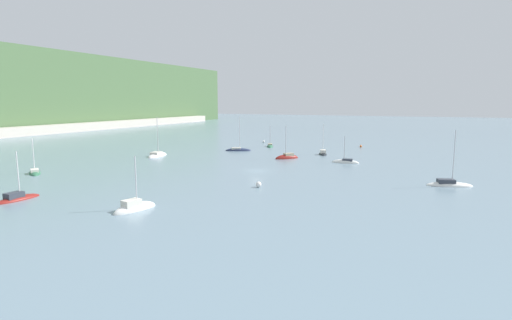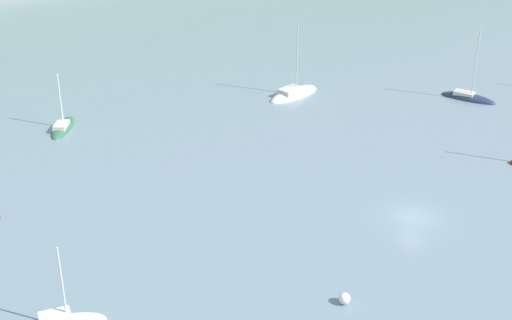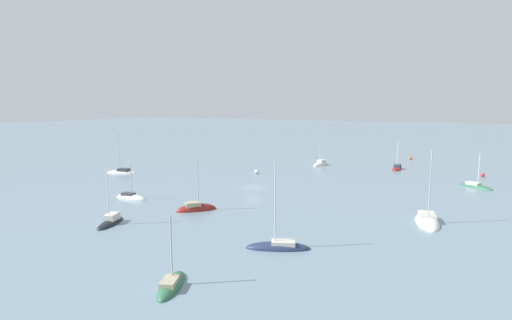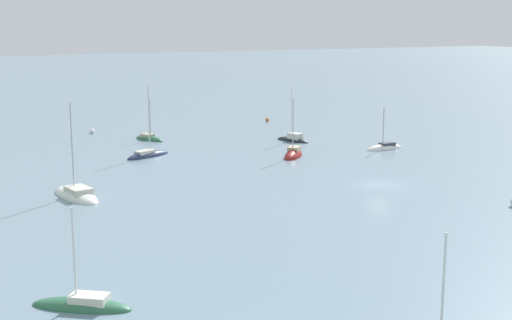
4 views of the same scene
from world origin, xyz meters
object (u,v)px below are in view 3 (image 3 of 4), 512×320
at_px(sailboat_9, 427,222).
at_px(mooring_buoy_0, 411,158).
at_px(sailboat_4, 122,173).
at_px(sailboat_7, 476,187).
at_px(sailboat_1, 397,169).
at_px(sailboat_3, 321,165).
at_px(mooring_buoy_3, 483,175).
at_px(mooring_buoy_2, 257,172).
at_px(sailboat_0, 131,198).
at_px(sailboat_2, 111,222).
at_px(sailboat_5, 278,248).
at_px(sailboat_6, 196,210).
at_px(sailboat_8, 171,286).

distance_m(sailboat_9, mooring_buoy_0, 62.40).
height_order(sailboat_4, sailboat_7, sailboat_4).
xyz_separation_m(sailboat_1, sailboat_3, (2.50, -17.66, -0.02)).
xyz_separation_m(sailboat_7, mooring_buoy_3, (-12.94, 1.42, 0.32)).
bearing_deg(sailboat_1, sailboat_3, -80.70).
xyz_separation_m(mooring_buoy_2, mooring_buoy_3, (-18.94, 43.33, -0.04)).
xyz_separation_m(sailboat_0, sailboat_1, (-50.28, 33.09, 0.06)).
bearing_deg(sailboat_3, sailboat_1, 111.02).
bearing_deg(sailboat_2, sailboat_4, -155.43).
relative_size(sailboat_2, sailboat_5, 0.82).
relative_size(sailboat_7, mooring_buoy_2, 7.89).
relative_size(sailboat_0, sailboat_2, 0.80).
relative_size(sailboat_4, sailboat_5, 0.95).
bearing_deg(mooring_buoy_3, sailboat_1, -94.91).
bearing_deg(mooring_buoy_2, sailboat_5, 30.77).
relative_size(sailboat_5, sailboat_7, 1.42).
distance_m(sailboat_4, sailboat_9, 63.32).
relative_size(sailboat_2, sailboat_3, 1.07).
distance_m(sailboat_7, mooring_buoy_0, 37.13).
distance_m(sailboat_0, mooring_buoy_3, 70.12).
xyz_separation_m(sailboat_9, mooring_buoy_0, (-61.67, -9.51, 0.35)).
height_order(sailboat_5, mooring_buoy_3, sailboat_5).
height_order(sailboat_6, sailboat_9, sailboat_9).
relative_size(sailboat_0, sailboat_4, 0.69).
bearing_deg(sailboat_9, mooring_buoy_2, -133.03).
bearing_deg(sailboat_1, mooring_buoy_3, 86.34).
xyz_separation_m(sailboat_0, mooring_buoy_3, (-48.80, 50.35, 0.33)).
bearing_deg(mooring_buoy_2, sailboat_8, 20.50).
height_order(sailboat_4, sailboat_9, sailboat_9).
bearing_deg(sailboat_0, mooring_buoy_2, 73.97).
distance_m(sailboat_4, mooring_buoy_3, 76.90).
height_order(sailboat_7, sailboat_8, sailboat_7).
bearing_deg(sailboat_5, mooring_buoy_0, -116.85).
bearing_deg(sailboat_6, sailboat_8, -106.37).
height_order(sailboat_5, sailboat_9, sailboat_9).
bearing_deg(sailboat_7, mooring_buoy_0, 150.00).
bearing_deg(sailboat_9, sailboat_1, -178.48).
distance_m(sailboat_8, mooring_buoy_0, 91.41).
bearing_deg(sailboat_0, sailboat_8, -42.05).
distance_m(mooring_buoy_0, mooring_buoy_2, 47.94).
bearing_deg(mooring_buoy_0, sailboat_5, -2.45).
height_order(sailboat_0, mooring_buoy_0, sailboat_0).
distance_m(sailboat_3, mooring_buoy_3, 34.94).
bearing_deg(sailboat_9, sailboat_4, -109.81).
xyz_separation_m(sailboat_2, sailboat_5, (-1.97, 22.39, -0.07)).
bearing_deg(sailboat_5, sailboat_0, -41.36).
distance_m(sailboat_3, mooring_buoy_0, 28.53).
height_order(sailboat_1, sailboat_2, sailboat_2).
bearing_deg(sailboat_7, mooring_buoy_2, -136.12).
bearing_deg(sailboat_0, sailboat_2, -57.56).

